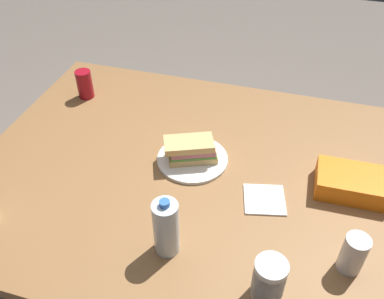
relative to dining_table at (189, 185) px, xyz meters
name	(u,v)px	position (x,y,z in m)	size (l,w,h in m)	color
ground_plane	(190,285)	(0.00, 0.00, -0.67)	(8.00, 8.00, 0.00)	#70665B
dining_table	(189,185)	(0.00, 0.00, 0.00)	(1.50, 1.17, 0.75)	olive
paper_plate	(192,159)	(0.00, -0.05, 0.09)	(0.25, 0.25, 0.01)	white
sandwich	(191,149)	(0.00, -0.04, 0.14)	(0.20, 0.16, 0.08)	#DBB26B
soda_can_red	(85,84)	(0.56, -0.32, 0.14)	(0.07, 0.07, 0.12)	maroon
chip_bag	(352,183)	(-0.54, -0.05, 0.12)	(0.23, 0.15, 0.07)	orange
plastic_cup_stack	(269,280)	(-0.33, 0.40, 0.15)	(0.08, 0.08, 0.13)	silver
water_bottle_spare	(166,228)	(-0.04, 0.34, 0.17)	(0.07, 0.07, 0.20)	silver
soda_can_silver	(353,254)	(-0.53, 0.26, 0.14)	(0.07, 0.07, 0.12)	silver
paper_napkin	(264,199)	(-0.28, 0.07, 0.09)	(0.13, 0.13, 0.01)	white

